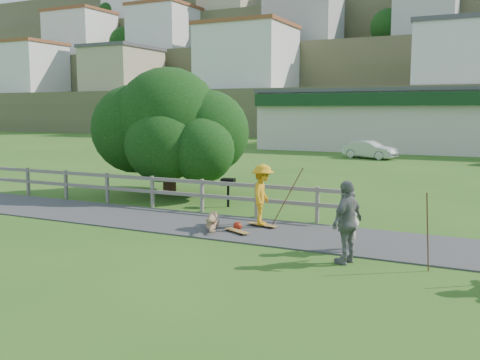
{
  "coord_description": "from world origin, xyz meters",
  "views": [
    {
      "loc": [
        6.85,
        -11.94,
        3.39
      ],
      "look_at": [
        0.05,
        2.0,
        1.34
      ],
      "focal_mm": 40.0,
      "sensor_mm": 36.0,
      "label": 1
    }
  ],
  "objects": [
    {
      "name": "hillside",
      "position": [
        0.0,
        91.31,
        14.41
      ],
      "size": [
        220.0,
        67.0,
        47.5
      ],
      "color": "#4F5733",
      "rests_on": "ground"
    },
    {
      "name": "spectator_b",
      "position": [
        3.91,
        -0.52,
        0.93
      ],
      "size": [
        0.74,
        1.17,
        1.86
      ],
      "primitive_type": "imported",
      "rotation": [
        0.0,
        0.0,
        4.43
      ],
      "color": "slate",
      "rests_on": "ground"
    },
    {
      "name": "fence",
      "position": [
        -4.62,
        3.3,
        0.72
      ],
      "size": [
        15.05,
        0.1,
        1.1
      ],
      "color": "#6A645D",
      "rests_on": "ground"
    },
    {
      "name": "spectator_a",
      "position": [
        3.66,
        0.38,
        0.78
      ],
      "size": [
        0.77,
        0.89,
        1.56
      ],
      "primitive_type": "imported",
      "rotation": [
        0.0,
        0.0,
        4.98
      ],
      "color": "beige",
      "rests_on": "ground"
    },
    {
      "name": "skater_rider",
      "position": [
        0.8,
        1.92,
        0.87
      ],
      "size": [
        0.91,
        1.26,
        1.75
      ],
      "primitive_type": "imported",
      "rotation": [
        0.0,
        0.0,
        1.82
      ],
      "color": "orange",
      "rests_on": "ground"
    },
    {
      "name": "longboard_rider",
      "position": [
        0.8,
        1.92,
        0.05
      ],
      "size": [
        0.95,
        0.41,
        0.1
      ],
      "primitive_type": null,
      "rotation": [
        0.0,
        0.0,
        -0.21
      ],
      "color": "olive",
      "rests_on": "ground"
    },
    {
      "name": "tree",
      "position": [
        -5.03,
        5.93,
        1.8
      ],
      "size": [
        6.79,
        6.79,
        3.59
      ],
      "primitive_type": null,
      "color": "black",
      "rests_on": "ground"
    },
    {
      "name": "helmet",
      "position": [
        0.29,
        1.35,
        0.12
      ],
      "size": [
        0.24,
        0.24,
        0.24
      ],
      "primitive_type": "sphere",
      "color": "#A3230F",
      "rests_on": "ground"
    },
    {
      "name": "strip_mall",
      "position": [
        4.0,
        34.94,
        2.58
      ],
      "size": [
        32.5,
        10.75,
        5.1
      ],
      "color": "beige",
      "rests_on": "ground"
    },
    {
      "name": "ground",
      "position": [
        0.0,
        0.0,
        0.0
      ],
      "size": [
        260.0,
        260.0,
        0.0
      ],
      "primitive_type": "plane",
      "color": "#285718",
      "rests_on": "ground"
    },
    {
      "name": "path",
      "position": [
        0.0,
        1.5,
        0.02
      ],
      "size": [
        34.0,
        3.0,
        0.04
      ],
      "primitive_type": "cube",
      "color": "#333335",
      "rests_on": "ground"
    },
    {
      "name": "pole_spec_left",
      "position": [
        5.58,
        -0.36,
        0.84
      ],
      "size": [
        0.03,
        0.03,
        1.68
      ],
      "primitive_type": "cylinder",
      "color": "#532F21",
      "rests_on": "ground"
    },
    {
      "name": "pole_rider",
      "position": [
        1.4,
        2.32,
        1.0
      ],
      "size": [
        0.03,
        0.03,
        2.0
      ],
      "primitive_type": "cylinder",
      "color": "#532F21",
      "rests_on": "ground"
    },
    {
      "name": "longboard_fallen",
      "position": [
        0.49,
        0.9,
        0.05
      ],
      "size": [
        0.88,
        0.59,
        0.1
      ],
      "primitive_type": null,
      "rotation": [
        0.0,
        0.0,
        -0.47
      ],
      "color": "olive",
      "rests_on": "ground"
    },
    {
      "name": "car_silver",
      "position": [
        -1.33,
        25.43,
        0.62
      ],
      "size": [
        4.01,
        2.41,
        1.25
      ],
      "primitive_type": "imported",
      "rotation": [
        0.0,
        0.0,
        1.26
      ],
      "color": "#AFB4B7",
      "rests_on": "ground"
    },
    {
      "name": "skater_fallen",
      "position": [
        -0.31,
        1.0,
        0.28
      ],
      "size": [
        1.54,
        0.98,
        0.56
      ],
      "primitive_type": "imported",
      "rotation": [
        0.0,
        0.0,
        0.44
      ],
      "color": "tan",
      "rests_on": "ground"
    },
    {
      "name": "bbq",
      "position": [
        -1.63,
        4.48,
        0.5
      ],
      "size": [
        0.53,
        0.44,
        1.01
      ],
      "primitive_type": null,
      "rotation": [
        0.0,
        0.0,
        0.2
      ],
      "color": "black",
      "rests_on": "ground"
    }
  ]
}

